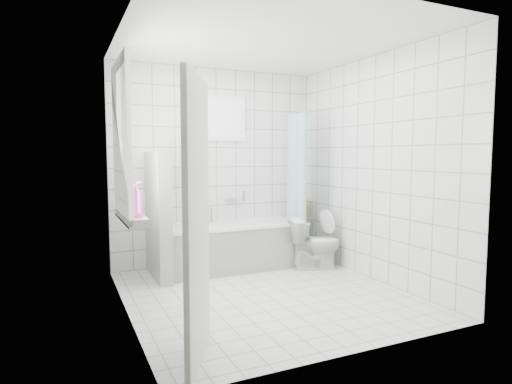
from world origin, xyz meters
name	(u,v)px	position (x,y,z in m)	size (l,w,h in m)	color
ground	(265,294)	(0.00, 0.00, 0.00)	(3.00, 3.00, 0.00)	white
ceiling	(265,41)	(0.00, 0.00, 2.60)	(3.00, 3.00, 0.00)	white
wall_back	(217,167)	(0.00, 1.50, 1.30)	(2.80, 0.02, 2.60)	white
wall_front	(357,178)	(0.00, -1.50, 1.30)	(2.80, 0.02, 2.60)	white
wall_left	(124,173)	(-1.40, 0.00, 1.30)	(0.02, 3.00, 2.60)	white
wall_right	(373,169)	(1.40, 0.00, 1.30)	(0.02, 3.00, 2.60)	white
window_left	(124,140)	(-1.35, 0.30, 1.60)	(0.01, 0.90, 1.40)	white
window_back	(224,118)	(0.10, 1.46, 1.95)	(0.50, 0.01, 0.50)	white
window_sill	(131,217)	(-1.31, 0.30, 0.86)	(0.18, 1.02, 0.08)	white
door	(197,222)	(-1.07, -1.12, 1.00)	(0.04, 0.80, 2.00)	silver
bathtub	(234,245)	(0.09, 1.12, 0.29)	(1.83, 0.77, 0.58)	white
partition_wall	(158,215)	(-0.89, 1.07, 0.75)	(0.15, 0.85, 1.50)	white
tiled_ledge	(301,236)	(1.26, 1.38, 0.28)	(0.40, 0.24, 0.55)	white
toilet	(315,243)	(1.03, 0.65, 0.33)	(0.37, 0.65, 0.66)	white
curtain_rod	(293,115)	(0.95, 1.10, 2.00)	(0.02, 0.02, 0.80)	silver
shower_curtain	(298,182)	(0.95, 0.97, 1.10)	(0.14, 0.48, 1.78)	#45A1CB
tub_faucet	(231,200)	(0.19, 1.46, 0.85)	(0.18, 0.06, 0.06)	silver
sill_bottles	(133,200)	(-1.30, 0.21, 1.04)	(0.18, 0.76, 0.33)	white
ledge_bottles	(302,210)	(1.25, 1.36, 0.67)	(0.19, 0.18, 0.26)	green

